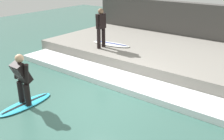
{
  "coord_description": "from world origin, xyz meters",
  "views": [
    {
      "loc": [
        -4.94,
        -4.27,
        3.45
      ],
      "look_at": [
        0.55,
        0.0,
        0.7
      ],
      "focal_mm": 42.0,
      "sensor_mm": 36.0,
      "label": 1
    }
  ],
  "objects_px": {
    "surfboard_riding": "(26,104)",
    "surfer_riding": "(22,77)",
    "surfer_waiting_near": "(101,26)",
    "surfboard_waiting_near": "(111,44)"
  },
  "relations": [
    {
      "from": "surfboard_riding",
      "to": "surfer_riding",
      "type": "xyz_separation_m",
      "value": [
        0.0,
        -0.0,
        0.79
      ]
    },
    {
      "from": "surfer_riding",
      "to": "surfer_waiting_near",
      "type": "height_order",
      "value": "surfer_waiting_near"
    },
    {
      "from": "surfer_waiting_near",
      "to": "surfer_riding",
      "type": "bearing_deg",
      "value": -169.94
    },
    {
      "from": "surfboard_riding",
      "to": "surfer_riding",
      "type": "relative_size",
      "value": 1.18
    },
    {
      "from": "surfer_riding",
      "to": "surfer_waiting_near",
      "type": "bearing_deg",
      "value": 10.06
    },
    {
      "from": "surfboard_riding",
      "to": "surfboard_waiting_near",
      "type": "relative_size",
      "value": 0.94
    },
    {
      "from": "surfboard_riding",
      "to": "surfboard_waiting_near",
      "type": "height_order",
      "value": "surfboard_waiting_near"
    },
    {
      "from": "surfboard_riding",
      "to": "surfer_waiting_near",
      "type": "xyz_separation_m",
      "value": [
        4.0,
        0.71,
        1.34
      ]
    },
    {
      "from": "surfer_riding",
      "to": "surfer_waiting_near",
      "type": "xyz_separation_m",
      "value": [
        4.0,
        0.71,
        0.55
      ]
    },
    {
      "from": "surfer_waiting_near",
      "to": "surfboard_waiting_near",
      "type": "height_order",
      "value": "surfer_waiting_near"
    }
  ]
}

